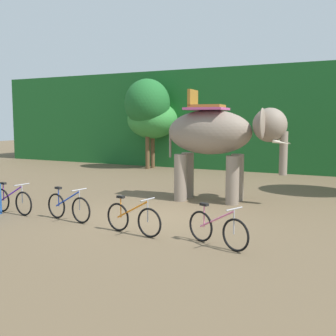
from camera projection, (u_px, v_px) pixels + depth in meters
name	position (u px, v px, depth m)	size (l,w,h in m)	color
ground_plane	(154.00, 216.00, 12.12)	(80.00, 80.00, 0.00)	brown
foliage_hedge	(275.00, 119.00, 24.66)	(36.00, 6.00, 5.61)	#1E6028
tree_left	(147.00, 104.00, 23.62)	(2.55, 2.55, 5.06)	brown
tree_center_right	(152.00, 120.00, 24.20)	(2.87, 2.87, 3.85)	brown
elephant	(219.00, 137.00, 14.18)	(4.21, 2.10, 3.78)	gray
bike_purple	(12.00, 201.00, 12.45)	(1.71, 0.52, 0.92)	black
bike_blue	(68.00, 207.00, 11.58)	(1.70, 0.52, 0.92)	black
bike_orange	(133.00, 219.00, 10.20)	(1.70, 0.52, 0.92)	black
bike_pink	(217.00, 229.00, 9.22)	(1.62, 0.73, 0.92)	black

